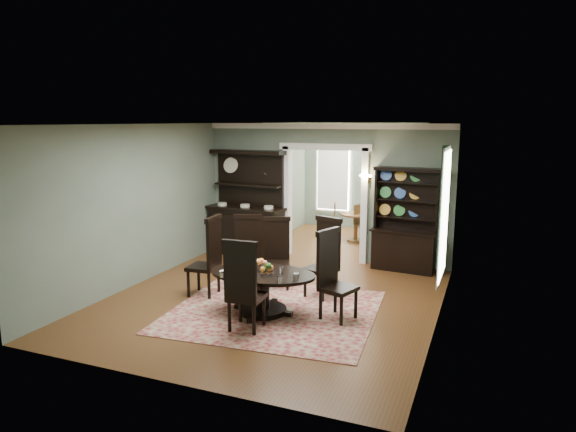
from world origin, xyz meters
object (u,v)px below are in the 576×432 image
Objects in this scene: dining_table at (263,285)px; welsh_dresser at (405,233)px; sideboard at (247,218)px; parlor_table at (356,223)px.

welsh_dresser is at bearing 59.70° from dining_table.
welsh_dresser is (3.60, 0.05, -0.07)m from sideboard.
sideboard is 1.13× the size of welsh_dresser.
sideboard reaches higher than dining_table.
sideboard is at bearing -173.69° from welsh_dresser.
welsh_dresser is (1.71, 3.32, 0.30)m from dining_table.
sideboard is 2.97m from parlor_table.
dining_table is at bearing -111.69° from welsh_dresser.
dining_table is 0.84× the size of welsh_dresser.
welsh_dresser reaches higher than dining_table.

